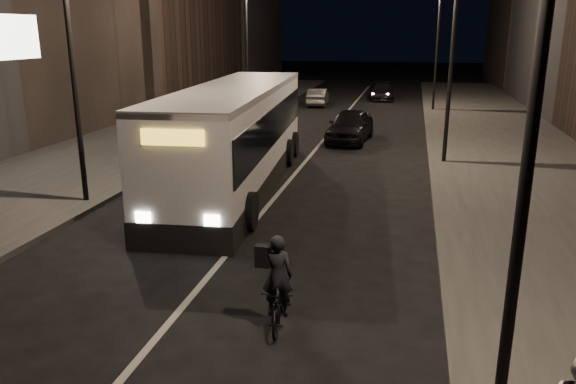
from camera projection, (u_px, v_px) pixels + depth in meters
The scene contains 13 objects.
ground at pixel (212, 272), 12.70m from camera, with size 180.00×180.00×0.00m, color black.
sidewalk_right at pixel (511, 156), 24.07m from camera, with size 7.00×70.00×0.16m, color #333331.
sidewalk_left at pixel (146, 140), 27.57m from camera, with size 7.00×70.00×0.16m, color #333331.
streetlight_right_near at pixel (520, 21), 6.37m from camera, with size 1.20×0.44×8.12m.
streetlight_right_mid at pixel (447, 28), 21.38m from camera, with size 1.20×0.44×8.12m.
streetlight_right_far at pixel (434, 29), 36.40m from camera, with size 1.20×0.44×8.12m.
streetlight_left_near at pixel (77, 27), 16.07m from camera, with size 1.20×0.44×8.12m.
streetlight_left_far at pixel (251, 29), 32.96m from camera, with size 1.20×0.44×8.12m.
city_bus at pixel (236, 132), 19.30m from camera, with size 3.80×13.04×3.47m.
cyclist_on_bicycle at pixel (279, 296), 10.20m from camera, with size 0.72×1.65×1.84m.
car_near at pixel (350, 126), 27.45m from camera, with size 1.84×4.58×1.56m, color black.
car_mid at pixel (318, 97), 40.62m from camera, with size 1.32×3.79×1.25m, color #3A3A3D.
car_far at pixel (382, 91), 44.21m from camera, with size 1.82×4.47×1.30m, color black.
Camera 1 is at (4.18, -11.07, 5.26)m, focal length 35.00 mm.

